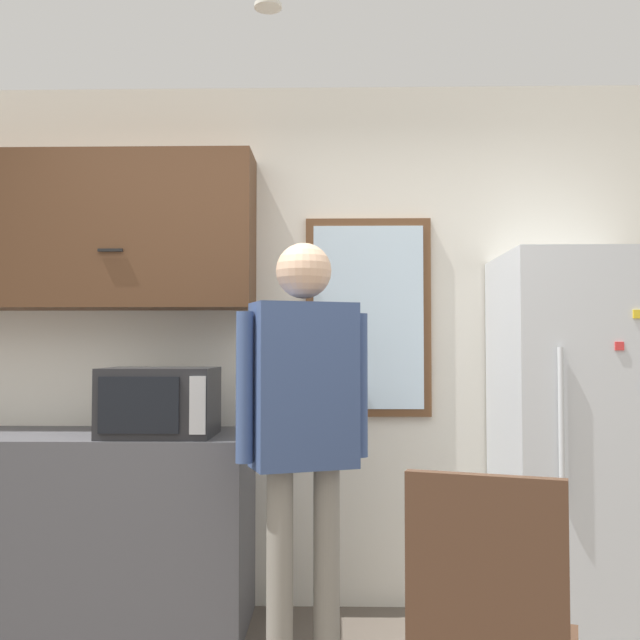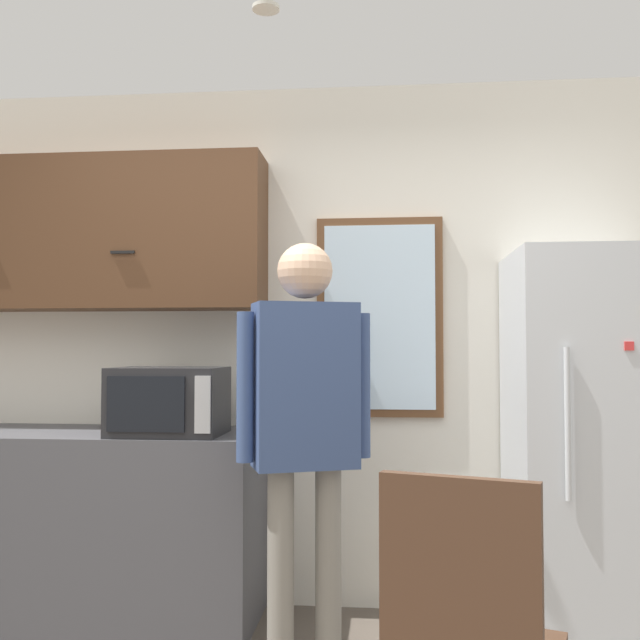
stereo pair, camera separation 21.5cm
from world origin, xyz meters
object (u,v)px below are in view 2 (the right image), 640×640
at_px(microwave, 169,401).
at_px(chair, 469,635).
at_px(refrigerator, 591,447).
at_px(person, 305,406).

bearing_deg(microwave, chair, -45.51).
bearing_deg(chair, refrigerator, -99.07).
relative_size(person, refrigerator, 1.00).
xyz_separation_m(person, chair, (0.56, -0.95, -0.54)).
distance_m(microwave, person, 0.75).
xyz_separation_m(refrigerator, chair, (-0.69, -1.32, -0.34)).
bearing_deg(refrigerator, chair, -117.58).
relative_size(microwave, chair, 0.51).
relative_size(microwave, person, 0.29).
distance_m(refrigerator, chair, 1.53).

